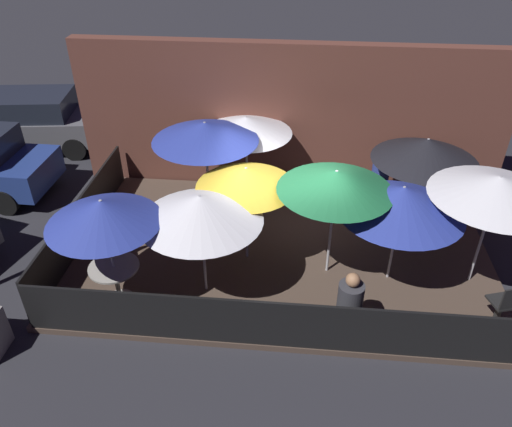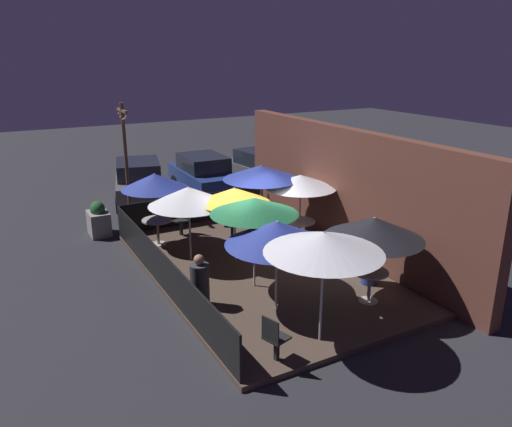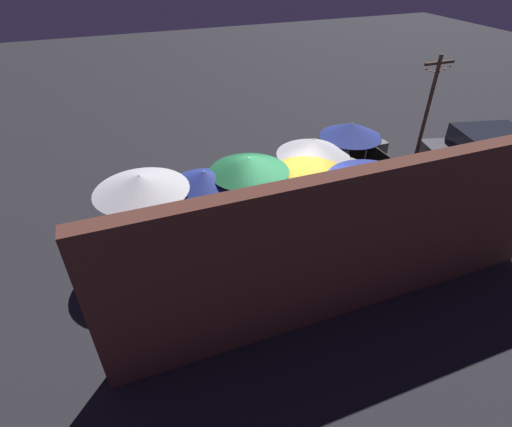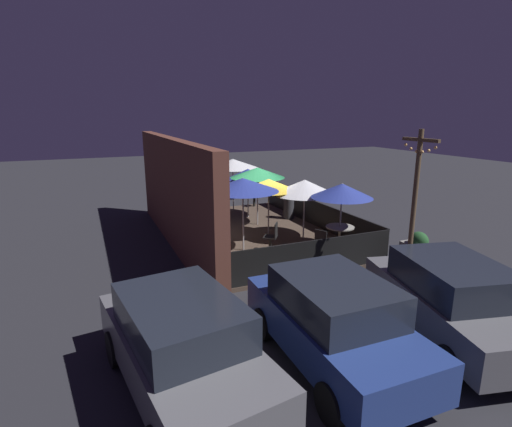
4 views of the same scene
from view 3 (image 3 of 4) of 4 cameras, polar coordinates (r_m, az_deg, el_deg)
name	(u,v)px [view 3 (image 3 of 4)]	position (r m, az deg, el deg)	size (l,w,h in m)	color
ground_plane	(288,236)	(11.34, 4.56, -3.17)	(60.00, 60.00, 0.00)	#26262B
patio_deck	(288,234)	(11.30, 4.57, -2.93)	(8.51, 5.24, 0.12)	#47382D
building_wall	(351,248)	(8.32, 13.40, -4.75)	(10.11, 0.36, 3.60)	brown
fence_front	(255,175)	(12.97, -0.11, 5.51)	(8.31, 0.05, 0.95)	black
fence_side_left	(414,190)	(13.12, 21.63, 3.18)	(0.05, 5.04, 0.95)	black
patio_umbrella_0	(366,206)	(9.25, 15.46, 1.08)	(2.05, 2.05, 2.10)	#B2B2B7
patio_umbrella_1	(193,232)	(8.44, -8.94, -2.66)	(2.22, 2.22, 2.03)	#B2B2B7
patio_umbrella_2	(351,130)	(12.90, 13.48, 11.56)	(1.91, 1.91, 2.15)	#B2B2B7
patio_umbrella_3	(373,173)	(10.14, 16.37, 5.56)	(2.23, 2.23, 2.32)	#B2B2B7
patio_umbrella_4	(205,180)	(10.20, -7.35, 4.72)	(2.26, 2.26, 2.03)	#B2B2B7
patio_umbrella_5	(314,147)	(11.86, 8.23, 9.44)	(2.15, 2.15, 2.06)	#B2B2B7
patio_umbrella_6	(310,165)	(10.74, 7.71, 6.89)	(1.90, 1.90, 2.06)	#B2B2B7
patio_umbrella_7	(249,164)	(10.29, -1.00, 7.02)	(2.08, 2.08, 2.24)	#B2B2B7
patio_umbrella_8	(140,183)	(9.81, -16.21, 4.21)	(2.28, 2.28, 2.28)	#B2B2B7
dining_table_0	(357,251)	(10.03, 14.28, -5.25)	(0.94, 0.94, 0.71)	#9E998E
dining_table_1	(198,274)	(9.21, -8.27, -8.52)	(0.81, 0.81, 0.75)	#9E998E
dining_table_2	(346,167)	(13.46, 12.72, 6.46)	(0.89, 0.89, 0.78)	#9E998E
patio_chair_0	(374,181)	(13.11, 16.52, 4.43)	(0.54, 0.54, 0.92)	black
patio_chair_1	(362,207)	(11.75, 14.90, 0.97)	(0.56, 0.56, 0.94)	black
patio_chair_2	(137,213)	(11.61, -16.62, 0.11)	(0.50, 0.50, 0.92)	black
patron_0	(238,283)	(8.86, -2.58, -9.93)	(0.54, 0.54, 1.39)	navy
patron_1	(223,187)	(12.23, -4.74, 3.74)	(0.51, 0.51, 1.24)	#333338
planter_box	(373,148)	(15.57, 16.37, 8.97)	(0.87, 0.61, 1.11)	gray
light_post	(427,111)	(14.62, 23.26, 13.32)	(1.10, 0.12, 4.01)	brown
parked_car_0	(485,151)	(16.02, 29.85, 7.74)	(4.27, 2.60, 1.62)	#5B5B60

